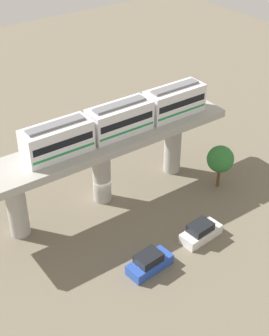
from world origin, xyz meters
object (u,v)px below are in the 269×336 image
object	(u,v)px
parked_car_blue	(149,263)
parked_car_white	(201,232)
train	(120,119)
tree_near_viaduct	(220,159)

from	to	relation	value
parked_car_blue	parked_car_white	world-z (taller)	same
train	tree_near_viaduct	size ratio (longest dim) A/B	4.15
parked_car_blue	parked_car_white	xyz separation A→B (m)	(0.42, -6.42, 0.00)
parked_car_blue	tree_near_viaduct	bearing A→B (deg)	-72.61
parked_car_blue	train	bearing A→B (deg)	-27.50
tree_near_viaduct	parked_car_white	bearing A→B (deg)	126.12
tree_near_viaduct	train	bearing A→B (deg)	59.72
parked_car_white	tree_near_viaduct	size ratio (longest dim) A/B	0.88
train	tree_near_viaduct	bearing A→B (deg)	-120.28
train	parked_car_blue	bearing A→B (deg)	157.79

